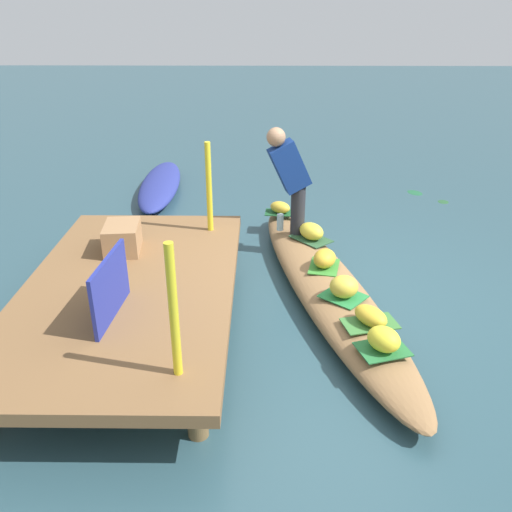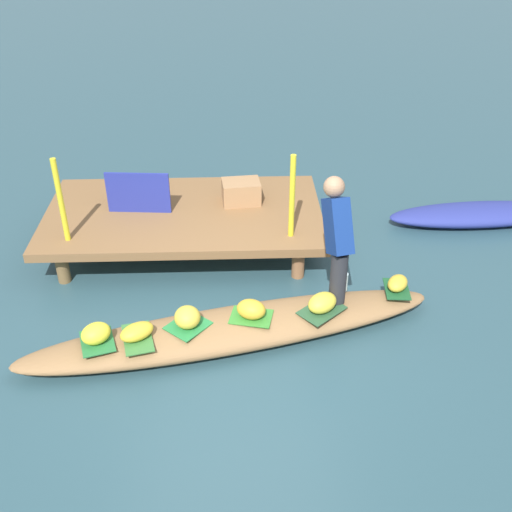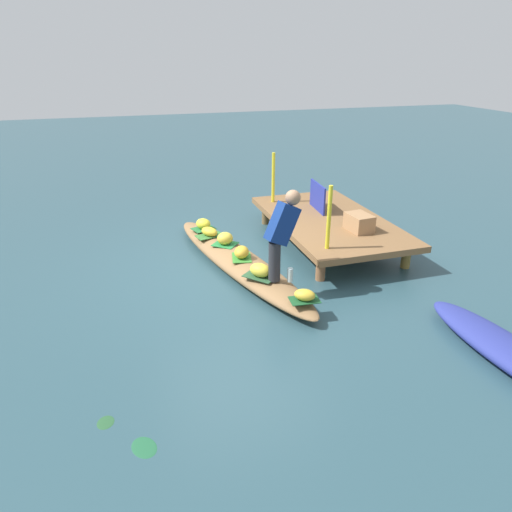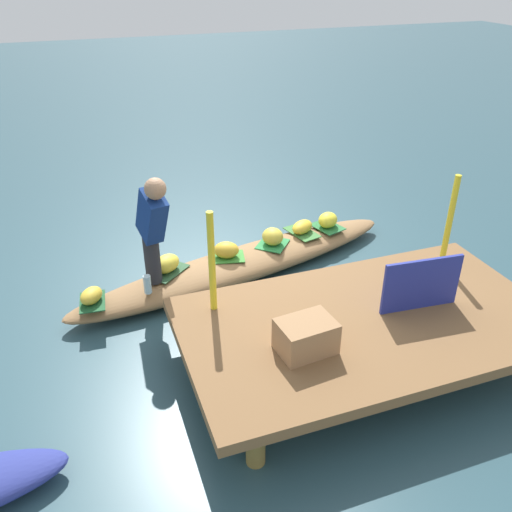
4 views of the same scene
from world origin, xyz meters
TOP-DOWN VIEW (x-y plane):
  - canal_water at (0.00, 0.00)m, footprint 40.00×40.00m
  - dock_platform at (-0.55, 1.78)m, footprint 3.20×1.80m
  - vendor_boat at (0.00, 0.00)m, footprint 4.08×1.55m
  - moored_boat at (3.16, 2.18)m, footprint 2.39×0.68m
  - leaf_mat_0 at (-0.85, -0.25)m, footprint 0.35×0.49m
  - banana_bunch_0 at (-0.85, -0.25)m, footprint 0.37×0.34m
  - leaf_mat_1 at (0.18, 0.02)m, footprint 0.44×0.36m
  - banana_bunch_1 at (0.18, 0.02)m, footprint 0.34×0.30m
  - leaf_mat_2 at (1.66, 0.41)m, footprint 0.27×0.39m
  - banana_bunch_2 at (1.66, 0.41)m, footprint 0.30×0.32m
  - leaf_mat_3 at (-1.20, -0.28)m, footprint 0.38×0.44m
  - banana_bunch_3 at (-1.20, -0.28)m, footprint 0.35×0.34m
  - leaf_mat_4 at (0.86, 0.09)m, footprint 0.51×0.50m
  - banana_bunch_4 at (0.86, 0.09)m, footprint 0.38×0.36m
  - leaf_mat_5 at (-0.41, -0.09)m, footprint 0.47×0.47m
  - banana_bunch_5 at (-0.41, -0.09)m, footprint 0.27×0.28m
  - vendor_person at (1.00, 0.34)m, footprint 0.28×0.50m
  - water_bottle at (1.12, 0.43)m, footprint 0.08×0.08m
  - market_banner at (-1.05, 1.78)m, footprint 0.73×0.09m
  - railing_post_west at (-1.75, 1.18)m, footprint 0.06×0.06m
  - railing_post_east at (0.65, 1.18)m, footprint 0.06×0.06m
  - produce_crate at (0.12, 1.98)m, footprint 0.47×0.36m

SIDE VIEW (x-z plane):
  - canal_water at x=0.00m, z-range 0.00..0.00m
  - moored_boat at x=3.16m, z-range 0.00..0.24m
  - vendor_boat at x=0.00m, z-range 0.00..0.26m
  - leaf_mat_0 at x=-0.85m, z-range 0.26..0.27m
  - leaf_mat_1 at x=0.18m, z-range 0.26..0.27m
  - leaf_mat_2 at x=1.66m, z-range 0.26..0.27m
  - leaf_mat_3 at x=-1.20m, z-range 0.26..0.27m
  - leaf_mat_4 at x=0.86m, z-range 0.26..0.27m
  - leaf_mat_5 at x=-0.41m, z-range 0.26..0.27m
  - banana_bunch_2 at x=1.66m, z-range 0.26..0.40m
  - banana_bunch_0 at x=-0.85m, z-range 0.26..0.41m
  - banana_bunch_1 at x=0.18m, z-range 0.26..0.44m
  - banana_bunch_4 at x=0.86m, z-range 0.26..0.44m
  - water_bottle at x=1.12m, z-range 0.26..0.45m
  - banana_bunch_3 at x=-1.20m, z-range 0.26..0.45m
  - banana_bunch_5 at x=-0.41m, z-range 0.26..0.46m
  - dock_platform at x=-0.55m, z-range 0.17..0.62m
  - produce_crate at x=0.12m, z-range 0.46..0.73m
  - market_banner at x=-1.05m, z-range 0.46..0.94m
  - railing_post_west at x=-1.75m, z-range 0.46..1.39m
  - railing_post_east at x=0.65m, z-range 0.46..1.39m
  - vendor_person at x=1.00m, z-range 0.34..1.55m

